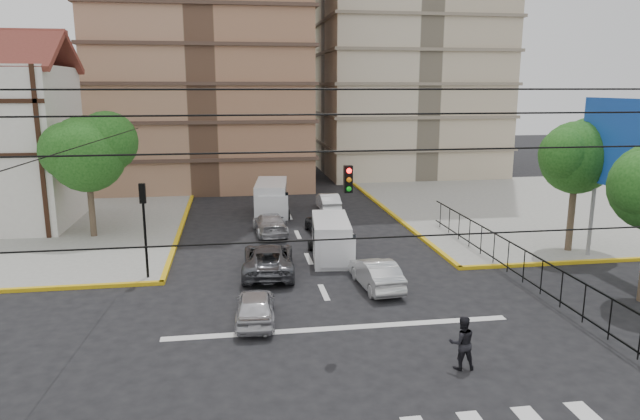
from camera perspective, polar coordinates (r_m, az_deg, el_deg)
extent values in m
plane|color=black|center=(20.57, 2.65, -13.06)|extent=(160.00, 160.00, 0.00)
cube|color=gray|center=(45.82, 22.66, 0.35)|extent=(26.00, 26.00, 0.15)
cube|color=silver|center=(21.64, 2.01, -11.71)|extent=(13.00, 0.40, 0.01)
cylinder|color=slate|center=(32.62, 25.50, -0.70)|extent=(0.20, 0.20, 4.00)
cube|color=silver|center=(30.43, 28.29, 5.83)|extent=(0.25, 6.00, 4.00)
cube|color=blue|center=(30.31, 27.99, 5.84)|extent=(0.08, 6.20, 4.20)
cylinder|color=#473828|center=(33.14, 23.85, -0.20)|extent=(0.36, 0.36, 4.48)
sphere|color=#194714|center=(32.69, 24.29, 4.81)|extent=(3.80, 3.80, 3.80)
sphere|color=#194714|center=(33.40, 25.47, 5.83)|extent=(3.04, 3.04, 3.04)
sphere|color=#194714|center=(32.01, 23.46, 5.09)|extent=(2.85, 2.85, 2.85)
cylinder|color=#473828|center=(35.83, -21.90, 0.61)|extent=(0.36, 0.36, 4.20)
sphere|color=#194714|center=(35.40, -22.28, 5.22)|extent=(4.40, 4.40, 4.40)
sphere|color=#194714|center=(35.39, -20.51, 6.43)|extent=(3.52, 3.52, 3.52)
sphere|color=#194714|center=(35.31, -23.81, 5.43)|extent=(3.30, 3.30, 3.30)
cylinder|color=black|center=(27.22, -17.04, -2.95)|extent=(0.12, 0.12, 3.50)
cube|color=black|center=(26.75, -17.34, 1.60)|extent=(0.28, 0.22, 0.90)
sphere|color=#FF0C0C|center=(26.69, -17.38, 2.23)|extent=(0.17, 0.17, 0.17)
cube|color=black|center=(18.83, 2.82, 3.10)|extent=(0.28, 0.22, 0.90)
cylinder|color=black|center=(10.26, 12.92, -2.42)|extent=(18.00, 0.03, 0.03)
cube|color=silver|center=(29.69, 1.09, -2.86)|extent=(2.30, 4.70, 2.09)
cube|color=silver|center=(28.01, 1.72, -4.09)|extent=(1.83, 1.27, 1.45)
cube|color=black|center=(27.57, 1.84, -3.28)|extent=(1.68, 0.28, 0.82)
cylinder|color=black|center=(28.39, -0.14, -5.10)|extent=(0.25, 0.63, 0.63)
cylinder|color=black|center=(28.68, 3.28, -4.94)|extent=(0.25, 0.63, 0.63)
cylinder|color=black|center=(31.14, -0.94, -3.53)|extent=(0.25, 0.63, 0.63)
cylinder|color=black|center=(31.41, 2.18, -3.39)|extent=(0.25, 0.63, 0.63)
cube|color=silver|center=(39.69, -4.88, 1.16)|extent=(2.61, 5.30, 2.35)
cube|color=silver|center=(37.73, -4.66, 0.34)|extent=(2.07, 1.44, 1.63)
cube|color=black|center=(37.27, -4.64, 1.07)|extent=(1.89, 0.32, 0.92)
cylinder|color=black|center=(38.21, -6.14, -0.55)|extent=(0.25, 0.71, 0.71)
cylinder|color=black|center=(38.34, -3.25, -0.46)|extent=(0.25, 0.71, 0.71)
cylinder|color=black|center=(41.40, -6.36, 0.44)|extent=(0.25, 0.71, 0.71)
cylinder|color=black|center=(41.52, -3.68, 0.53)|extent=(0.25, 0.71, 0.71)
imported|color=silver|center=(22.09, -6.47, -9.52)|extent=(1.71, 3.76, 1.25)
imported|color=silver|center=(25.57, 5.62, -6.33)|extent=(1.73, 4.13, 1.33)
imported|color=#4F5156|center=(27.48, -5.19, -4.88)|extent=(2.72, 5.29, 1.43)
imported|color=#B1B1B5|center=(34.62, -5.03, -1.38)|extent=(2.08, 4.58, 1.30)
imported|color=#252527|center=(34.43, 0.36, -1.33)|extent=(2.04, 4.22, 1.39)
imported|color=white|center=(41.08, 0.81, 0.83)|extent=(1.36, 3.90, 1.28)
imported|color=black|center=(19.00, 14.01, -12.74)|extent=(0.88, 0.70, 1.76)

